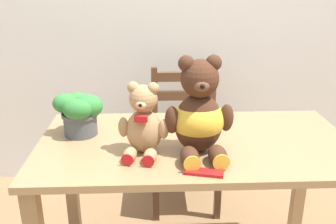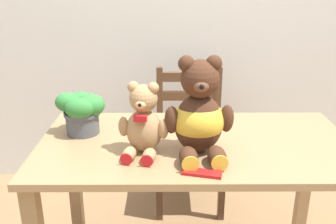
# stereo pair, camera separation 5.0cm
# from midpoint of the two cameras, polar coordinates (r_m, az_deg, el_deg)

# --- Properties ---
(wall_back) EXTENTS (8.00, 0.04, 2.60)m
(wall_back) POSITION_cam_midpoint_polar(r_m,az_deg,el_deg) (2.60, 3.26, 16.66)
(wall_back) COLOR silver
(wall_back) RESTS_ON ground_plane
(dining_table) EXTENTS (1.37, 0.71, 0.78)m
(dining_table) POSITION_cam_midpoint_polar(r_m,az_deg,el_deg) (1.70, 5.04, -8.14)
(dining_table) COLOR #9E7A51
(dining_table) RESTS_ON ground_plane
(wooden_chair_behind) EXTENTS (0.43, 0.40, 0.90)m
(wooden_chair_behind) POSITION_cam_midpoint_polar(r_m,az_deg,el_deg) (2.45, 3.84, -3.92)
(wooden_chair_behind) COLOR brown
(wooden_chair_behind) RESTS_ON ground_plane
(teddy_bear_left) EXTENTS (0.21, 0.22, 0.30)m
(teddy_bear_left) POSITION_cam_midpoint_polar(r_m,az_deg,el_deg) (1.50, -2.81, -1.71)
(teddy_bear_left) COLOR tan
(teddy_bear_left) RESTS_ON dining_table
(teddy_bear_right) EXTENTS (0.28, 0.29, 0.40)m
(teddy_bear_right) POSITION_cam_midpoint_polar(r_m,az_deg,el_deg) (1.49, 5.70, -0.53)
(teddy_bear_right) COLOR #472819
(teddy_bear_right) RESTS_ON dining_table
(potted_plant) EXTENTS (0.22, 0.20, 0.19)m
(potted_plant) POSITION_cam_midpoint_polar(r_m,az_deg,el_deg) (1.72, -12.22, 0.21)
(potted_plant) COLOR #4C5156
(potted_plant) RESTS_ON dining_table
(chocolate_bar) EXTENTS (0.15, 0.08, 0.01)m
(chocolate_bar) POSITION_cam_midpoint_polar(r_m,az_deg,el_deg) (1.39, 6.39, -9.22)
(chocolate_bar) COLOR red
(chocolate_bar) RESTS_ON dining_table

